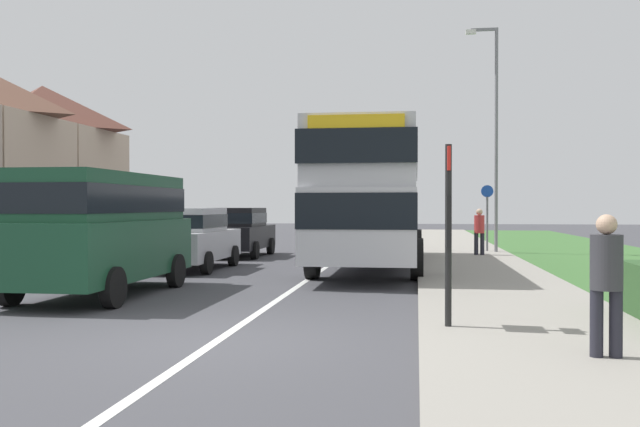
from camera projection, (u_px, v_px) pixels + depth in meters
ground_plane at (217, 341)px, 8.94m from camera, size 120.00×120.00×0.00m
lane_marking_centre at (311, 278)px, 16.86m from camera, size 0.14×60.00×0.01m
pavement_near_side at (496, 288)px, 14.30m from camera, size 3.20×68.00×0.12m
double_decker_bus at (372, 192)px, 19.28m from camera, size 2.80×10.50×3.70m
parked_van_dark_green at (101, 224)px, 13.47m from camera, size 2.11×5.02×2.39m
parked_car_silver at (188, 236)px, 18.97m from camera, size 1.99×4.18×1.70m
parked_car_black at (239, 230)px, 23.92m from camera, size 1.89×4.04×1.70m
pedestrian_at_stop at (606, 278)px, 7.45m from camera, size 0.34×0.34×1.67m
pedestrian_walking_away at (479, 229)px, 23.10m from camera, size 0.34×0.34×1.67m
bus_stop_sign at (448, 222)px, 9.38m from camera, size 0.09×0.52×2.60m
cycle_route_sign at (487, 215)px, 25.11m from camera, size 0.44×0.08×2.52m
street_lamp_mid at (494, 126)px, 24.61m from camera, size 1.14×0.20×8.12m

